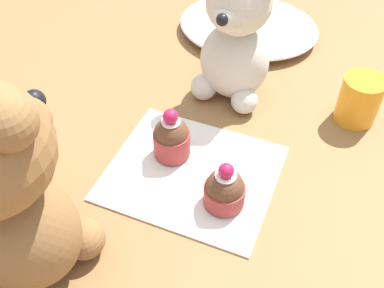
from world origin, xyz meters
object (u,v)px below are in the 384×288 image
Objects in this scene: teddy_bear_cream at (235,39)px; cupcake_near_cream_bear at (172,137)px; teddy_bear_tan at (7,192)px; juice_glass at (359,100)px; cupcake_near_tan_bear at (225,189)px.

teddy_bear_cream is 2.75× the size of cupcake_near_cream_bear.
teddy_bear_cream is 0.81× the size of teddy_bear_tan.
teddy_bear_tan is 3.62× the size of juice_glass.
cupcake_near_tan_bear is at bearing -67.72° from teddy_bear_cream.
juice_glass is at bearing 38.27° from cupcake_near_cream_bear.
teddy_bear_cream is 3.13× the size of cupcake_near_tan_bear.
teddy_bear_cream is 0.23m from cupcake_near_tan_bear.
cupcake_near_cream_bear is at bearing -107.94° from teddy_bear_tan.
cupcake_near_cream_bear is at bearing -141.73° from juice_glass.
teddy_bear_cream reaches higher than cupcake_near_tan_bear.
teddy_bear_tan is at bearing -108.70° from cupcake_near_cream_bear.
juice_glass is (0.19, 0.01, -0.06)m from teddy_bear_cream.
cupcake_near_cream_bear is 0.11m from cupcake_near_tan_bear.
teddy_bear_cream reaches higher than cupcake_near_cream_bear.
cupcake_near_cream_bear reaches higher than juice_glass.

